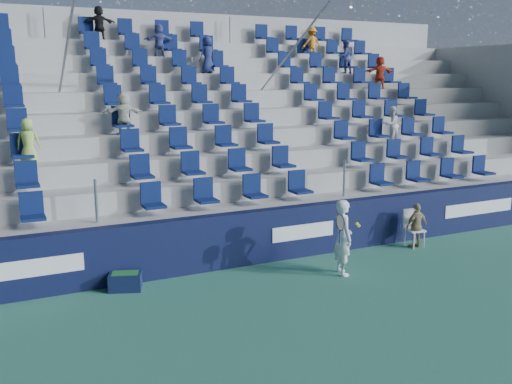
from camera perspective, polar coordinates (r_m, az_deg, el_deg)
ground at (r=10.21m, az=5.96°, el=-12.38°), size 70.00×70.00×0.00m
sponsor_wall at (r=12.62m, az=-1.50°, el=-4.69°), size 24.00×0.32×1.20m
grandstand at (r=17.01m, az=-8.61°, el=4.68°), size 24.00×8.17×6.63m
tennis_player at (r=12.12m, az=8.69°, el=-4.49°), size 0.69×0.67×1.61m
line_judge_chair at (r=14.56m, az=15.38°, el=-3.21°), size 0.45×0.46×0.92m
line_judge at (r=14.45m, az=15.76°, el=-3.23°), size 0.66×0.32×1.10m
ball_bin at (r=11.59m, az=-12.94°, el=-8.62°), size 0.72×0.59×0.35m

